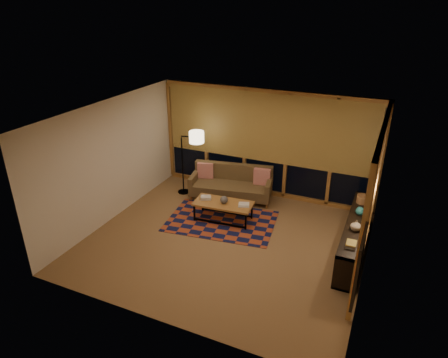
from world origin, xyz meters
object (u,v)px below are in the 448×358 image
at_px(sofa, 231,184).
at_px(bookshelf, 355,236).
at_px(floor_lamp, 182,162).
at_px(coffee_table, 223,211).

height_order(sofa, bookshelf, sofa).
bearing_deg(sofa, floor_lamp, 176.52).
bearing_deg(floor_lamp, sofa, -6.74).
relative_size(coffee_table, floor_lamp, 0.78).
height_order(coffee_table, bookshelf, bookshelf).
height_order(floor_lamp, bookshelf, floor_lamp).
bearing_deg(coffee_table, sofa, 98.80).
distance_m(sofa, coffee_table, 1.09).
relative_size(sofa, bookshelf, 0.74).
bearing_deg(floor_lamp, coffee_table, -44.27).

